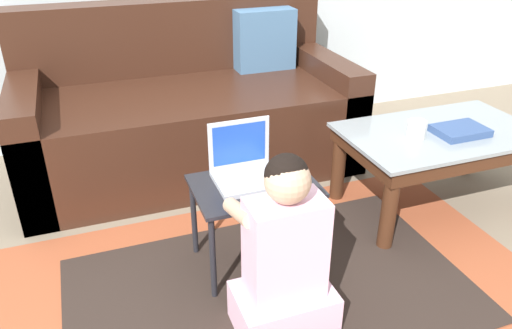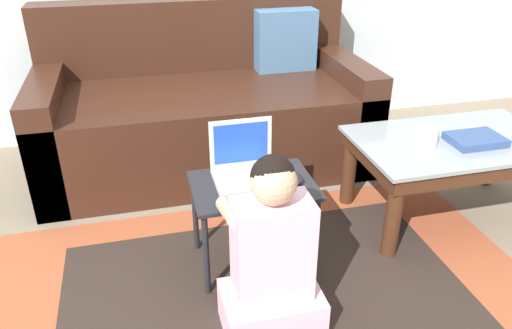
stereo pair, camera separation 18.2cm
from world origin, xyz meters
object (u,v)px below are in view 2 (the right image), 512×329
person_seated (272,262)px  laptop (246,170)px  laptop_desk (253,196)px  computer_mouse (294,179)px  coffee_table (453,152)px  couch (205,110)px  cup_on_table (428,136)px  book_on_table (475,140)px

person_seated → laptop: bearing=88.6°
laptop_desk → computer_mouse: (0.16, -0.03, 0.07)m
laptop → computer_mouse: bearing=-23.1°
coffee_table → laptop_desk: (-1.01, -0.13, -0.01)m
couch → cup_on_table: couch is taller
computer_mouse → book_on_table: size_ratio=0.40×
laptop → cup_on_table: 0.87m
couch → person_seated: bearing=-90.0°
cup_on_table → book_on_table: (0.22, -0.04, -0.03)m
computer_mouse → book_on_table: book_on_table is taller
coffee_table → computer_mouse: (-0.85, -0.16, 0.06)m
cup_on_table → couch: bearing=132.9°
couch → cup_on_table: (0.87, -0.94, 0.15)m
couch → laptop: (0.01, -1.00, 0.12)m
couch → computer_mouse: bearing=-79.8°
coffee_table → couch: bearing=138.6°
laptop_desk → person_seated: 0.38m
laptop_desk → computer_mouse: bearing=-9.7°
computer_mouse → cup_on_table: bearing=11.6°
couch → person_seated: 1.43m
couch → coffee_table: bearing=-41.4°
coffee_table → laptop: laptop is taller
laptop → person_seated: 0.45m
computer_mouse → coffee_table: bearing=10.9°
book_on_table → person_seated: bearing=-157.4°
couch → laptop_desk: bearing=-88.4°
person_seated → book_on_table: 1.20m
coffee_table → person_seated: person_seated is taller
laptop → computer_mouse: 0.20m
laptop_desk → book_on_table: book_on_table is taller
book_on_table → coffee_table: bearing=133.6°
couch → book_on_table: couch is taller
couch → person_seated: size_ratio=2.60×
cup_on_table → coffee_table: bearing=7.8°
computer_mouse → person_seated: size_ratio=0.14×
person_seated → cup_on_table: 1.02m
couch → computer_mouse: couch is taller
couch → book_on_table: (1.10, -0.98, 0.12)m
laptop → cup_on_table: size_ratio=2.99×
couch → book_on_table: size_ratio=7.60×
laptop_desk → computer_mouse: size_ratio=5.09×
book_on_table → cup_on_table: bearing=170.5°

